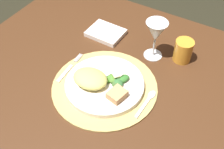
% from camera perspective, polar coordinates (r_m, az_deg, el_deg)
% --- Properties ---
extents(dining_table, '(1.21, 0.99, 0.71)m').
position_cam_1_polar(dining_table, '(1.13, 0.64, -7.09)').
color(dining_table, '#462815').
rests_on(dining_table, ground).
extents(placemat, '(0.37, 0.37, 0.01)m').
position_cam_1_polar(placemat, '(1.00, -1.46, -2.45)').
color(placemat, tan).
rests_on(placemat, dining_table).
extents(dinner_plate, '(0.27, 0.27, 0.02)m').
position_cam_1_polar(dinner_plate, '(0.99, -1.47, -1.99)').
color(dinner_plate, silver).
rests_on(dinner_plate, placemat).
extents(pasta_serving, '(0.12, 0.10, 0.04)m').
position_cam_1_polar(pasta_serving, '(0.98, -4.29, -0.80)').
color(pasta_serving, '#D4D169').
rests_on(pasta_serving, dinner_plate).
extents(salad_greens, '(0.09, 0.08, 0.03)m').
position_cam_1_polar(salad_greens, '(0.98, 0.81, -1.04)').
color(salad_greens, '#36782D').
rests_on(salad_greens, dinner_plate).
extents(bread_piece, '(0.06, 0.07, 0.02)m').
position_cam_1_polar(bread_piece, '(0.94, 1.00, -3.96)').
color(bread_piece, tan).
rests_on(bread_piece, dinner_plate).
extents(fork, '(0.02, 0.16, 0.00)m').
position_cam_1_polar(fork, '(1.07, -8.52, 1.10)').
color(fork, silver).
rests_on(fork, placemat).
extents(spoon, '(0.02, 0.13, 0.01)m').
position_cam_1_polar(spoon, '(0.97, 7.20, -4.91)').
color(spoon, silver).
rests_on(spoon, placemat).
extents(napkin, '(0.14, 0.12, 0.02)m').
position_cam_1_polar(napkin, '(1.21, -1.25, 8.22)').
color(napkin, white).
rests_on(napkin, dining_table).
extents(wine_glass, '(0.08, 0.08, 0.16)m').
position_cam_1_polar(wine_glass, '(1.06, 8.65, 8.14)').
color(wine_glass, silver).
rests_on(wine_glass, dining_table).
extents(amber_tumbler, '(0.07, 0.07, 0.09)m').
position_cam_1_polar(amber_tumbler, '(1.11, 13.86, 4.58)').
color(amber_tumbler, orange).
rests_on(amber_tumbler, dining_table).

